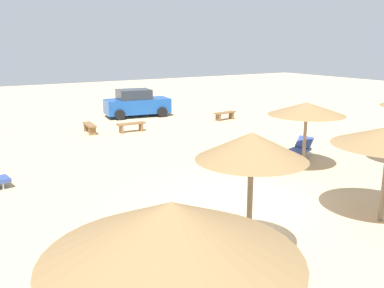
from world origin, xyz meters
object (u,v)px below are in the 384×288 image
parasol_2 (252,147)px  bench_1 (90,127)px  parasol_4 (172,232)px  bench_2 (131,126)px  parked_car (137,104)px  lounger_5 (297,150)px  parasol_5 (307,109)px  bench_0 (225,114)px

parasol_2 → bench_1: (1.58, 14.82, -2.24)m
bench_1 → parasol_4: bearing=-105.2°
bench_2 → parked_car: bearing=62.1°
parasol_4 → lounger_5: 13.09m
parasol_2 → bench_1: 15.07m
parasol_2 → parasol_5: 7.62m
parasol_4 → parked_car: 22.34m
parasol_4 → bench_1: 17.81m
bench_1 → bench_2: (1.94, -0.89, 0.00)m
bench_0 → bench_2: (-6.27, -0.30, 0.00)m
parasol_4 → bench_0: 21.00m
parasol_4 → bench_0: parasol_4 is taller
parked_car → parasol_4: bearing=-113.3°
parasol_5 → bench_1: bearing=113.9°
parasol_5 → bench_2: size_ratio=1.83×
lounger_5 → parked_car: 12.60m
bench_0 → parked_car: size_ratio=0.37×
parasol_2 → lounger_5: size_ratio=1.46×
parasol_4 → bench_1: size_ratio=2.05×
parasol_4 → parked_car: parasol_4 is taller
parked_car → parasol_2: bearing=-107.6°
parasol_2 → parasol_4: bearing=-143.5°
lounger_5 → parked_car: bearing=96.2°
parasol_5 → lounger_5: 2.50m
parasol_2 → bench_2: size_ratio=1.90×
bench_2 → parasol_4: bearing=-112.1°
lounger_5 → bench_2: bearing=113.7°
bench_2 → parked_car: parked_car is taller
bench_0 → parasol_2: bearing=-124.5°
parasol_4 → parasol_5: parasol_4 is taller
parasol_2 → bench_0: (9.79, 14.24, -2.24)m
bench_0 → bench_2: same height
bench_1 → lounger_5: bearing=-58.6°
lounger_5 → parasol_2: bearing=-141.4°
bench_0 → bench_1: (-8.21, 0.58, 0.00)m
parasol_2 → bench_0: 17.43m
bench_0 → parasol_5: bearing=-110.1°
parasol_4 → lounger_5: size_ratio=1.59×
bench_1 → parked_car: 5.42m
bench_0 → bench_2: size_ratio=1.02×
parasol_5 → parked_car: (-0.41, 13.79, -1.43)m
bench_2 → parked_car: 4.86m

